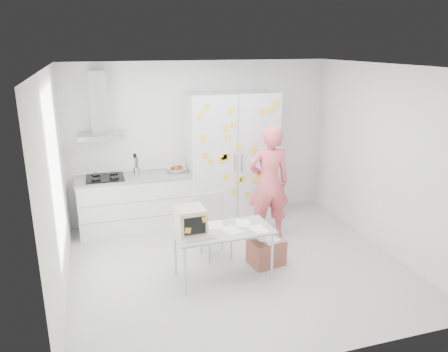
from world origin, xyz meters
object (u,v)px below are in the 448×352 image
object	(u,v)px
person	(269,183)
desk	(203,225)
cardboard_box	(266,251)
chair	(214,221)

from	to	relation	value
person	desk	world-z (taller)	person
desk	cardboard_box	size ratio (longest dim) A/B	2.53
chair	person	bearing A→B (deg)	12.61
cardboard_box	chair	bearing A→B (deg)	141.19
chair	cardboard_box	xyz separation A→B (m)	(0.62, -0.50, -0.33)
desk	chair	distance (m)	0.76
desk	cardboard_box	xyz separation A→B (m)	(0.94, 0.15, -0.58)
person	cardboard_box	size ratio (longest dim) A/B	3.55
chair	desk	bearing A→B (deg)	-122.11
person	chair	size ratio (longest dim) A/B	1.96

